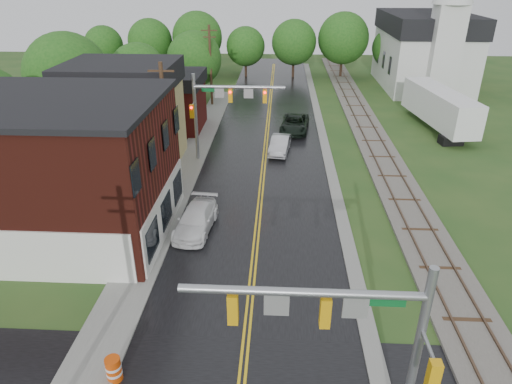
# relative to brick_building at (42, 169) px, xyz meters

# --- Properties ---
(main_road) EXTENTS (10.00, 90.00, 0.02)m
(main_road) POSITION_rel_brick_building_xyz_m (12.48, 15.00, -4.15)
(main_road) COLOR black
(main_road) RESTS_ON ground
(curb_right) EXTENTS (0.80, 70.00, 0.12)m
(curb_right) POSITION_rel_brick_building_xyz_m (17.88, 20.00, -4.15)
(curb_right) COLOR gray
(curb_right) RESTS_ON ground
(sidewalk_left) EXTENTS (2.40, 50.00, 0.12)m
(sidewalk_left) POSITION_rel_brick_building_xyz_m (6.28, 10.00, -4.15)
(sidewalk_left) COLOR gray
(sidewalk_left) RESTS_ON ground
(brick_building) EXTENTS (14.30, 10.30, 8.30)m
(brick_building) POSITION_rel_brick_building_xyz_m (0.00, 0.00, 0.00)
(brick_building) COLOR #4C1810
(brick_building) RESTS_ON ground
(yellow_house) EXTENTS (8.00, 7.00, 6.40)m
(yellow_house) POSITION_rel_brick_building_xyz_m (1.48, 11.00, -0.95)
(yellow_house) COLOR tan
(yellow_house) RESTS_ON ground
(darkred_building) EXTENTS (7.00, 6.00, 4.40)m
(darkred_building) POSITION_rel_brick_building_xyz_m (2.48, 20.00, -1.95)
(darkred_building) COLOR #3F0F0C
(darkred_building) RESTS_ON ground
(church) EXTENTS (10.40, 18.40, 20.00)m
(church) POSITION_rel_brick_building_xyz_m (32.48, 38.74, 1.68)
(church) COLOR silver
(church) RESTS_ON ground
(railroad) EXTENTS (3.20, 80.00, 0.30)m
(railroad) POSITION_rel_brick_building_xyz_m (22.48, 20.00, -4.05)
(railroad) COLOR #59544C
(railroad) RESTS_ON ground
(traffic_signal_near) EXTENTS (7.34, 0.30, 7.20)m
(traffic_signal_near) POSITION_rel_brick_building_xyz_m (15.96, -13.00, 0.82)
(traffic_signal_near) COLOR gray
(traffic_signal_near) RESTS_ON ground
(traffic_signal_far) EXTENTS (7.34, 0.43, 7.20)m
(traffic_signal_far) POSITION_rel_brick_building_xyz_m (9.01, 12.00, 0.82)
(traffic_signal_far) COLOR gray
(traffic_signal_far) RESTS_ON ground
(utility_pole_b) EXTENTS (1.80, 0.28, 9.00)m
(utility_pole_b) POSITION_rel_brick_building_xyz_m (5.68, 7.00, 0.57)
(utility_pole_b) COLOR #382616
(utility_pole_b) RESTS_ON ground
(utility_pole_c) EXTENTS (1.80, 0.28, 9.00)m
(utility_pole_c) POSITION_rel_brick_building_xyz_m (5.68, 29.00, 0.57)
(utility_pole_c) COLOR #382616
(utility_pole_c) RESTS_ON ground
(tree_left_b) EXTENTS (7.60, 7.60, 9.69)m
(tree_left_b) POSITION_rel_brick_building_xyz_m (-5.36, 16.90, 1.57)
(tree_left_b) COLOR black
(tree_left_b) RESTS_ON ground
(tree_left_c) EXTENTS (6.00, 6.00, 7.65)m
(tree_left_c) POSITION_rel_brick_building_xyz_m (-1.36, 24.90, 0.36)
(tree_left_c) COLOR black
(tree_left_c) RESTS_ON ground
(tree_left_e) EXTENTS (6.40, 6.40, 8.16)m
(tree_left_e) POSITION_rel_brick_building_xyz_m (3.64, 30.90, 0.66)
(tree_left_e) COLOR black
(tree_left_e) RESTS_ON ground
(suv_dark) EXTENTS (3.17, 5.83, 1.55)m
(suv_dark) POSITION_rel_brick_building_xyz_m (15.19, 19.83, -3.38)
(suv_dark) COLOR black
(suv_dark) RESTS_ON ground
(sedan_silver) EXTENTS (2.06, 4.52, 1.44)m
(sedan_silver) POSITION_rel_brick_building_xyz_m (13.78, 14.01, -3.43)
(sedan_silver) COLOR #B3B2B8
(sedan_silver) RESTS_ON ground
(pickup_white) EXTENTS (2.46, 5.11, 1.44)m
(pickup_white) POSITION_rel_brick_building_xyz_m (8.73, 0.52, -3.43)
(pickup_white) COLOR white
(pickup_white) RESTS_ON ground
(semi_trailer) EXTENTS (4.35, 12.53, 3.87)m
(semi_trailer) POSITION_rel_brick_building_xyz_m (29.45, 21.46, -1.85)
(semi_trailer) COLOR black
(semi_trailer) RESTS_ON ground
(construction_barrel) EXTENTS (0.76, 0.76, 1.07)m
(construction_barrel) POSITION_rel_brick_building_xyz_m (7.48, -11.00, -3.61)
(construction_barrel) COLOR #CA4108
(construction_barrel) RESTS_ON ground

